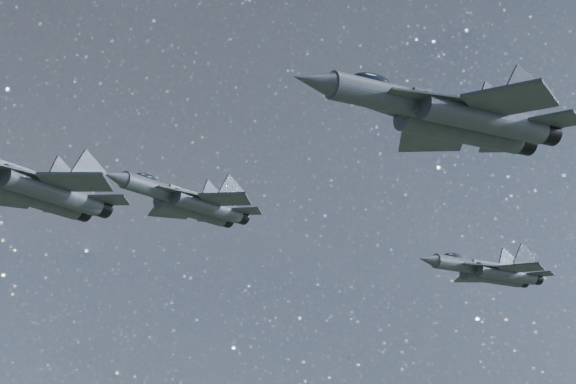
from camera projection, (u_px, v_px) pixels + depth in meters
jet_lead at (26, 185)px, 58.00m from camera, size 17.29×11.53×4.39m
jet_left at (189, 202)px, 80.94m from camera, size 17.72×12.09×4.45m
jet_right at (452, 115)px, 52.04m from camera, size 18.71×12.93×4.70m
jet_slot at (490, 271)px, 84.90m from camera, size 15.67×11.03×3.96m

